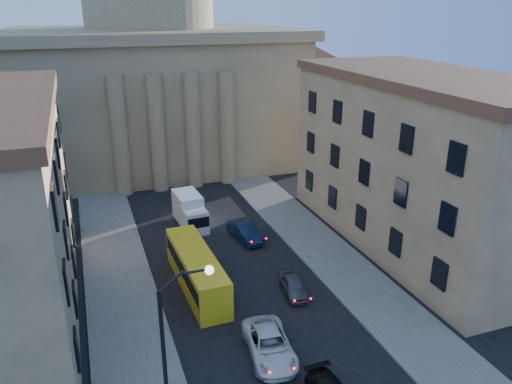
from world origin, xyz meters
The scene contains 10 objects.
sidewalk_left centered at (-8.50, 18.00, 0.07)m, with size 5.00×60.00×0.15m, color #52514B.
sidewalk_right centered at (8.50, 18.00, 0.07)m, with size 5.00×60.00×0.15m, color #52514B.
church centered at (0.00, 55.47, 11.88)m, with size 68.02×28.76×36.60m.
building_right centered at (17.00, 22.00, 7.42)m, with size 11.60×26.60×14.70m.
street_lamp centered at (-6.97, 8.00, 5.29)m, with size 2.62×0.44×8.83m.
car_left_mid centered at (-0.80, 11.63, 0.76)m, with size 2.51×5.45×1.51m, color silver.
car_right_far centered at (3.31, 17.40, 0.63)m, with size 1.48×3.68×1.26m, color #49484D.
car_right_distant centered at (2.87, 27.17, 0.76)m, with size 1.62×4.64×1.53m, color black.
city_bus centered at (-3.06, 20.65, 1.52)m, with size 2.63×10.13×2.84m.
box_truck centered at (-1.03, 31.86, 1.41)m, with size 2.46×5.56×2.99m.
Camera 1 is at (-9.89, -11.23, 19.73)m, focal length 35.00 mm.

